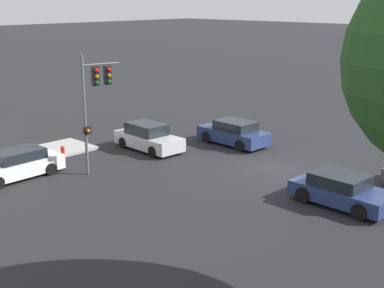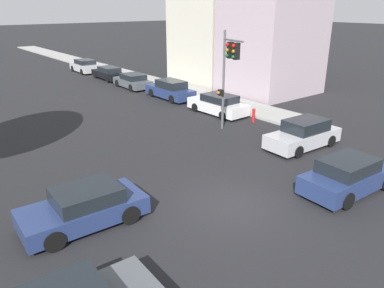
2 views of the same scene
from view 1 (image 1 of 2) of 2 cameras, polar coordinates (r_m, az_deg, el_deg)
ground_plane at (r=27.63m, az=8.68°, el=-2.58°), size 300.00×300.00×0.00m
traffic_signal at (r=26.11m, az=-10.28°, el=5.45°), size 0.63×2.11×5.86m
crossing_car_0 at (r=31.66m, az=4.46°, el=1.17°), size 4.45×2.12×1.45m
crossing_car_1 at (r=23.23m, az=15.69°, el=-4.79°), size 4.27×2.19×1.34m
crossing_car_2 at (r=30.60m, az=-4.69°, el=0.69°), size 4.42×2.02×1.52m
parked_car_0 at (r=27.09m, az=-18.30°, el=-2.11°), size 2.01×4.55×1.37m
fire_hydrant at (r=28.91m, az=-13.61°, el=-1.02°), size 0.22×0.22×0.92m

